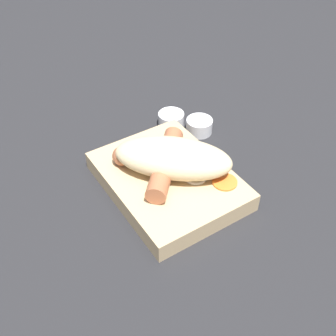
% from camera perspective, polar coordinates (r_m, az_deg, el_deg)
% --- Properties ---
extents(ground_plane, '(3.00, 3.00, 0.00)m').
position_cam_1_polar(ground_plane, '(0.61, -0.00, -2.68)').
color(ground_plane, '#232326').
extents(food_tray, '(0.21, 0.16, 0.03)m').
position_cam_1_polar(food_tray, '(0.60, -0.00, -1.72)').
color(food_tray, tan).
rests_on(food_tray, ground_plane).
extents(bread_roll, '(0.16, 0.17, 0.05)m').
position_cam_1_polar(bread_roll, '(0.57, 0.65, 1.42)').
color(bread_roll, beige).
rests_on(bread_roll, food_tray).
extents(sausage, '(0.12, 0.12, 0.03)m').
position_cam_1_polar(sausage, '(0.58, 0.05, 0.84)').
color(sausage, '#B26642').
rests_on(sausage, food_tray).
extents(pickled_veggies, '(0.07, 0.07, 0.00)m').
position_cam_1_polar(pickled_veggies, '(0.58, 6.02, -0.98)').
color(pickled_veggies, '#F99E4C').
rests_on(pickled_veggies, food_tray).
extents(condiment_cup_near, '(0.04, 0.04, 0.02)m').
position_cam_1_polar(condiment_cup_near, '(0.70, 4.25, 5.62)').
color(condiment_cup_near, white).
rests_on(condiment_cup_near, ground_plane).
extents(condiment_cup_far, '(0.04, 0.04, 0.02)m').
position_cam_1_polar(condiment_cup_far, '(0.71, 0.43, 6.50)').
color(condiment_cup_far, white).
rests_on(condiment_cup_far, ground_plane).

